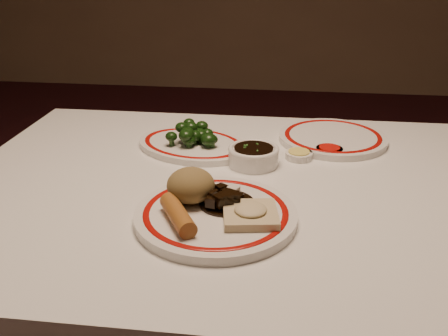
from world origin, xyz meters
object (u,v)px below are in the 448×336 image
soy_bowl (253,156)px  stirfry_heap (224,198)px  main_plate (216,215)px  rice_mound (191,185)px  dining_table (235,221)px  fried_wonton (250,213)px  broccoli_plate (193,145)px  spring_roll (178,215)px  broccoli_pile (194,134)px

soy_bowl → stirfry_heap: bearing=-99.3°
main_plate → rice_mound: rice_mound is taller
stirfry_heap → soy_bowl: bearing=80.7°
dining_table → fried_wonton: (0.04, -0.18, 0.12)m
stirfry_heap → rice_mound: bearing=174.6°
stirfry_heap → soy_bowl: (0.04, 0.23, -0.01)m
main_plate → broccoli_plate: 0.35m
rice_mound → spring_roll: bearing=-95.2°
main_plate → soy_bowl: bearing=79.0°
spring_roll → soy_bowl: bearing=41.3°
stirfry_heap → broccoli_pile: size_ratio=0.82×
spring_roll → fried_wonton: 0.13m
stirfry_heap → fried_wonton: bearing=-42.1°
rice_mound → main_plate: bearing=-33.7°
dining_table → soy_bowl: size_ratio=10.62×
broccoli_pile → soy_bowl: broccoli_pile is taller
dining_table → broccoli_plate: 0.24m
broccoli_pile → soy_bowl: bearing=-26.7°
main_plate → broccoli_plate: size_ratio=1.05×
broccoli_pile → soy_bowl: (0.15, -0.07, -0.02)m
rice_mound → broccoli_plate: bearing=99.8°
broccoli_pile → rice_mound: bearing=-81.0°
fried_wonton → soy_bowl: bearing=92.9°
fried_wonton → rice_mound: bearing=155.5°
dining_table → fried_wonton: size_ratio=11.18×
dining_table → broccoli_pile: size_ratio=9.51×
spring_roll → soy_bowl: 0.33m
stirfry_heap → soy_bowl: 0.23m
fried_wonton → soy_bowl: size_ratio=0.95×
fried_wonton → broccoli_plate: bearing=115.2°
soy_bowl → broccoli_pile: bearing=153.3°
rice_mound → fried_wonton: bearing=-24.5°
fried_wonton → stirfry_heap: stirfry_heap is taller
spring_roll → broccoli_pile: size_ratio=0.93×
main_plate → broccoli_pile: bearing=106.5°
dining_table → spring_roll: bearing=-111.1°
broccoli_pile → stirfry_heap: bearing=-70.0°
dining_table → stirfry_heap: bearing=-93.7°
main_plate → spring_roll: 0.08m
spring_roll → dining_table: bearing=39.8°
broccoli_plate → stirfry_heap: bearing=-69.5°
fried_wonton → stirfry_heap: size_ratio=1.04×
rice_mound → stirfry_heap: rice_mound is taller
spring_roll → broccoli_plate: spring_roll is taller
fried_wonton → broccoli_pile: size_ratio=0.85×
fried_wonton → spring_roll: bearing=-166.1°
stirfry_heap → broccoli_plate: size_ratio=0.30×
dining_table → broccoli_pile: broccoli_pile is taller
main_plate → soy_bowl: (0.05, 0.26, 0.01)m
rice_mound → soy_bowl: 0.25m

